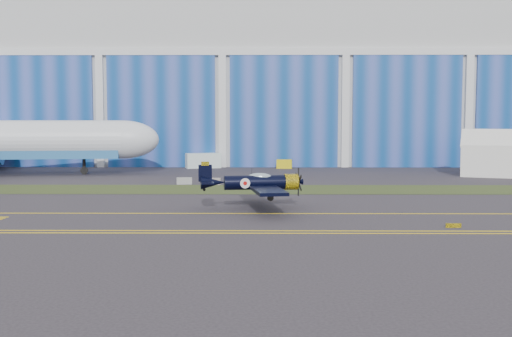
{
  "coord_description": "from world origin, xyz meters",
  "views": [
    {
      "loc": [
        6.97,
        -58.38,
        8.34
      ],
      "look_at": [
        6.38,
        6.89,
        3.13
      ],
      "focal_mm": 42.0,
      "sensor_mm": 36.0,
      "label": 1
    }
  ],
  "objects": [
    {
      "name": "barrier_a",
      "position": [
        -3.16,
        19.79,
        0.45
      ],
      "size": [
        2.06,
        0.84,
        0.9
      ],
      "primitive_type": "cube",
      "rotation": [
        0.0,
        0.0,
        0.12
      ],
      "color": "#959599",
      "rests_on": "ground"
    },
    {
      "name": "tug",
      "position": [
        11.0,
        46.45,
        0.77
      ],
      "size": [
        2.8,
        1.91,
        1.55
      ],
      "primitive_type": "cube",
      "rotation": [
        0.0,
        0.0,
        -0.1
      ],
      "color": "yellow",
      "rests_on": "ground"
    },
    {
      "name": "warbird",
      "position": [
        6.38,
        -2.11,
        2.53
      ],
      "size": [
        13.14,
        15.05,
        3.98
      ],
      "rotation": [
        0.0,
        0.0,
        0.16
      ],
      "color": "black",
      "rests_on": "ground"
    },
    {
      "name": "barrier_c",
      "position": [
        6.01,
        20.39,
        0.45
      ],
      "size": [
        2.06,
        0.88,
        0.9
      ],
      "primitive_type": "cube",
      "rotation": [
        0.0,
        0.0,
        0.14
      ],
      "color": "gray",
      "rests_on": "ground"
    },
    {
      "name": "grass_median",
      "position": [
        0.0,
        14.0,
        0.02
      ],
      "size": [
        260.0,
        10.0,
        0.02
      ],
      "primitive_type": "cube",
      "color": "#475128",
      "rests_on": "ground"
    },
    {
      "name": "guard_board_right",
      "position": [
        22.0,
        -12.0,
        0.17
      ],
      "size": [
        1.2,
        0.15,
        0.35
      ],
      "primitive_type": "cube",
      "color": "yellow",
      "rests_on": "ground"
    },
    {
      "name": "taxiway_centreline",
      "position": [
        0.0,
        -5.0,
        0.01
      ],
      "size": [
        200.0,
        0.2,
        0.02
      ],
      "primitive_type": "cube",
      "color": "yellow",
      "rests_on": "ground"
    },
    {
      "name": "edge_line_near",
      "position": [
        0.0,
        -14.5,
        0.01
      ],
      "size": [
        80.0,
        0.2,
        0.02
      ],
      "primitive_type": "cube",
      "color": "yellow",
      "rests_on": "ground"
    },
    {
      "name": "shipping_container",
      "position": [
        -3.36,
        47.23,
        1.31
      ],
      "size": [
        6.48,
        4.09,
        2.62
      ],
      "primitive_type": "cube",
      "rotation": [
        0.0,
        0.0,
        0.3
      ],
      "color": "white",
      "rests_on": "ground"
    },
    {
      "name": "barrier_b",
      "position": [
        0.66,
        19.18,
        0.45
      ],
      "size": [
        2.06,
        0.86,
        0.9
      ],
      "primitive_type": "cube",
      "rotation": [
        0.0,
        0.0,
        -0.14
      ],
      "color": "gray",
      "rests_on": "ground"
    },
    {
      "name": "hangar",
      "position": [
        0.0,
        71.79,
        14.96
      ],
      "size": [
        220.0,
        45.7,
        30.0
      ],
      "color": "silver",
      "rests_on": "ground"
    },
    {
      "name": "ground",
      "position": [
        0.0,
        0.0,
        0.0
      ],
      "size": [
        260.0,
        260.0,
        0.0
      ],
      "primitive_type": "plane",
      "color": "#342F37",
      "rests_on": "ground"
    },
    {
      "name": "edge_line_far",
      "position": [
        0.0,
        -13.5,
        0.01
      ],
      "size": [
        80.0,
        0.2,
        0.02
      ],
      "primitive_type": "cube",
      "color": "yellow",
      "rests_on": "ground"
    }
  ]
}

